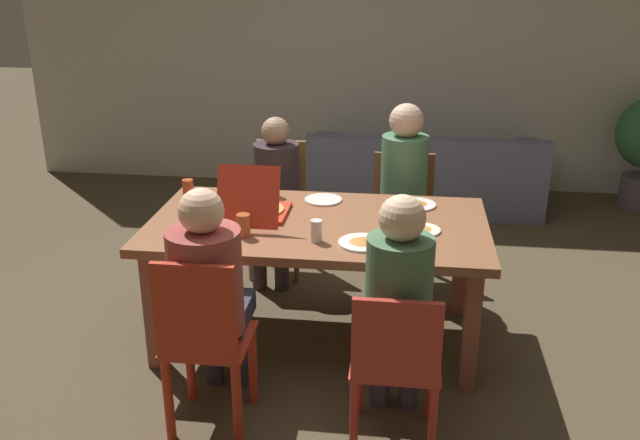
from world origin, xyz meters
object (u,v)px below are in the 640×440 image
object	(u,v)px
person_1	(398,300)
couch	(424,179)
drinking_glass_0	(243,225)
person_0	(210,286)
drinking_glass_2	(273,184)
plate_3	(362,242)
pizza_box_0	(256,209)
plate_1	(421,229)
chair_2	(280,201)
chair_0	(204,342)
chair_3	(402,214)
drinking_glass_3	(316,231)
person_2	(275,186)
person_3	(404,182)
chair_1	(396,363)
plate_2	(323,200)
plate_0	(416,204)
drinking_glass_1	(188,191)
dining_table	(318,235)

from	to	relation	value
person_1	couch	size ratio (longest dim) A/B	0.59
drinking_glass_0	person_0	bearing A→B (deg)	-94.37
drinking_glass_2	plate_3	bearing A→B (deg)	-49.16
pizza_box_0	plate_1	world-z (taller)	pizza_box_0
chair_2	plate_3	world-z (taller)	chair_2
chair_0	chair_3	bearing A→B (deg)	64.72
chair_0	drinking_glass_2	distance (m)	1.41
plate_1	drinking_glass_3	xyz separation A→B (m)	(-0.55, -0.22, 0.05)
chair_0	chair_2	xyz separation A→B (m)	(0.00, 1.94, 0.02)
chair_0	drinking_glass_2	xyz separation A→B (m)	(0.07, 1.36, 0.33)
person_2	chair_3	size ratio (longest dim) A/B	1.29
person_0	person_3	world-z (taller)	person_3
chair_1	chair_3	size ratio (longest dim) A/B	0.96
chair_1	pizza_box_0	size ratio (longest dim) A/B	1.79
plate_3	drinking_glass_2	size ratio (longest dim) A/B	1.75
plate_1	drinking_glass_3	bearing A→B (deg)	-158.50
person_2	pizza_box_0	bearing A→B (deg)	-86.87
plate_2	plate_1	bearing A→B (deg)	-36.06
chair_3	plate_1	world-z (taller)	chair_3
plate_0	plate_2	world-z (taller)	plate_0
drinking_glass_3	chair_3	bearing A→B (deg)	69.91
chair_1	drinking_glass_2	size ratio (longest dim) A/B	5.83
plate_2	chair_1	bearing A→B (deg)	-70.07
person_3	person_2	bearing A→B (deg)	177.98
chair_1	plate_1	size ratio (longest dim) A/B	3.90
person_2	drinking_glass_0	distance (m)	1.12
drinking_glass_1	chair_3	bearing A→B (deg)	27.77
chair_1	person_3	size ratio (longest dim) A/B	0.67
chair_1	plate_3	world-z (taller)	chair_1
person_1	chair_0	bearing A→B (deg)	-174.06
couch	drinking_glass_2	bearing A→B (deg)	-116.57
drinking_glass_0	dining_table	bearing A→B (deg)	36.47
drinking_glass_1	couch	xyz separation A→B (m)	(1.50, 2.18, -0.55)
plate_1	couch	xyz separation A→B (m)	(0.08, 2.50, -0.49)
couch	chair_1	bearing A→B (deg)	-93.07
person_0	dining_table	bearing A→B (deg)	63.16
dining_table	person_3	size ratio (longest dim) A/B	1.52
plate_1	plate_3	size ratio (longest dim) A/B	0.85
drinking_glass_1	person_3	bearing A→B (deg)	23.40
chair_0	person_2	bearing A→B (deg)	90.00
chair_2	drinking_glass_2	xyz separation A→B (m)	(0.07, -0.57, 0.31)
chair_3	person_3	size ratio (longest dim) A/B	0.70
dining_table	person_2	bearing A→B (deg)	115.93
drinking_glass_1	chair_0	bearing A→B (deg)	-70.22
person_0	drinking_glass_0	xyz separation A→B (m)	(0.04, 0.54, 0.10)
chair_0	person_2	size ratio (longest dim) A/B	0.82
chair_3	person_3	bearing A→B (deg)	-90.00
person_2	chair_3	bearing A→B (deg)	5.92
person_0	pizza_box_0	world-z (taller)	person_0
dining_table	chair_2	bearing A→B (deg)	112.42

